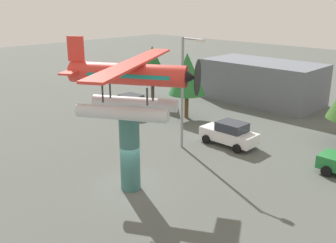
# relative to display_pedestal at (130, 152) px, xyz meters

# --- Properties ---
(ground_plane) EXTENTS (140.00, 140.00, 0.00)m
(ground_plane) POSITION_rel_display_pedestal_xyz_m (0.00, 0.00, -2.17)
(ground_plane) COLOR #515651
(display_pedestal) EXTENTS (1.10, 1.10, 4.34)m
(display_pedestal) POSITION_rel_display_pedestal_xyz_m (0.00, 0.00, 0.00)
(display_pedestal) COLOR #386B66
(display_pedestal) RESTS_ON ground
(floatplane_monument) EXTENTS (7.06, 9.57, 4.00)m
(floatplane_monument) POSITION_rel_display_pedestal_xyz_m (0.11, 0.06, 3.84)
(floatplane_monument) COLOR silver
(floatplane_monument) RESTS_ON display_pedestal
(car_near_silver) EXTENTS (4.20, 2.02, 1.76)m
(car_near_silver) POSITION_rel_display_pedestal_xyz_m (-11.49, 9.81, -1.29)
(car_near_silver) COLOR silver
(car_near_silver) RESTS_ON ground
(car_mid_white) EXTENTS (4.20, 2.02, 1.76)m
(car_mid_white) POSITION_rel_display_pedestal_xyz_m (0.01, 9.40, -1.29)
(car_mid_white) COLOR white
(car_mid_white) RESTS_ON ground
(streetlight_primary) EXTENTS (1.84, 0.28, 7.78)m
(streetlight_primary) POSITION_rel_display_pedestal_xyz_m (-2.03, 6.73, 2.36)
(streetlight_primary) COLOR gray
(streetlight_primary) RESTS_ON ground
(storefront_building) EXTENTS (11.60, 6.00, 4.14)m
(storefront_building) POSITION_rel_display_pedestal_xyz_m (-4.93, 22.00, -0.10)
(storefront_building) COLOR slate
(storefront_building) RESTS_ON ground
(tree_west) EXTENTS (3.12, 3.12, 5.67)m
(tree_west) POSITION_rel_display_pedestal_xyz_m (-13.22, 14.40, 1.74)
(tree_west) COLOR brown
(tree_west) RESTS_ON ground
(tree_east) EXTENTS (3.24, 3.24, 5.77)m
(tree_east) POSITION_rel_display_pedestal_xyz_m (-6.74, 12.35, 1.78)
(tree_east) COLOR brown
(tree_east) RESTS_ON ground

